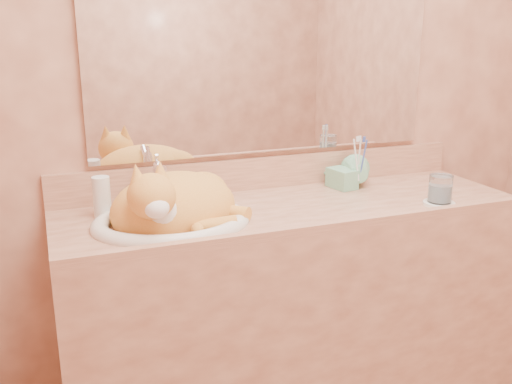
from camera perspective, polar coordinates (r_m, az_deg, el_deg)
name	(u,v)px	position (r m, az deg, el deg)	size (l,w,h in m)	color
wall_back	(266,81)	(2.12, 1.03, 11.03)	(2.40, 0.02, 2.50)	#965944
vanity_counter	(294,319)	(2.11, 3.78, -12.56)	(1.60, 0.55, 0.85)	#935942
mirror	(268,41)	(2.10, 1.17, 14.82)	(1.30, 0.02, 0.80)	white
sink_basin	(171,201)	(1.77, -8.51, -0.86)	(0.48, 0.40, 0.15)	white
faucet	(158,183)	(1.94, -9.73, 0.89)	(0.04, 0.12, 0.17)	white
cat	(173,202)	(1.79, -8.31, -0.96)	(0.41, 0.34, 0.22)	orange
soap_dispenser	(353,170)	(2.13, 9.63, 2.22)	(0.08, 0.08, 0.17)	#75BB93
toothbrush_cup	(359,176)	(2.17, 10.27, 1.59)	(0.12, 0.12, 0.11)	#75BB93
toothbrushes	(360,158)	(2.15, 10.37, 3.38)	(0.03, 0.03, 0.21)	silver
saucer	(439,203)	(2.06, 17.83, -1.09)	(0.11, 0.11, 0.01)	white
water_glass	(440,189)	(2.05, 17.95, 0.30)	(0.08, 0.08, 0.09)	silver
lotion_bottle	(102,197)	(1.88, -15.16, -0.51)	(0.06, 0.06, 0.13)	silver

